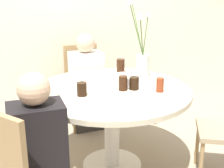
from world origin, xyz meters
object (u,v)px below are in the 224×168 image
(drink_glass_1, at_px, (82,89))
(drink_glass_2, at_px, (160,85))
(chair_far_back, at_px, (83,81))
(drink_glass_0, at_px, (123,83))
(flower_vase, at_px, (142,56))
(side_plate, at_px, (69,82))
(person_woman, at_px, (87,86))
(drink_glass_3, at_px, (121,66))
(drink_glass_4, at_px, (134,83))
(birthday_cake, at_px, (125,79))
(person_guest, at_px, (39,158))

(drink_glass_1, height_order, drink_glass_2, drink_glass_2)
(chair_far_back, height_order, drink_glass_0, chair_far_back)
(flower_vase, xyz_separation_m, side_plate, (-0.67, 0.03, -0.19))
(chair_far_back, xyz_separation_m, drink_glass_2, (0.33, -1.18, 0.28))
(flower_vase, height_order, drink_glass_2, flower_vase)
(flower_vase, height_order, person_woman, flower_vase)
(drink_glass_0, relative_size, person_woman, 0.11)
(drink_glass_3, bearing_deg, drink_glass_0, -108.83)
(chair_far_back, distance_m, flower_vase, 0.93)
(side_plate, relative_size, drink_glass_1, 1.91)
(drink_glass_4, height_order, person_woman, person_woman)
(drink_glass_1, relative_size, drink_glass_4, 1.02)
(flower_vase, relative_size, side_plate, 3.54)
(drink_glass_0, distance_m, drink_glass_1, 0.34)
(birthday_cake, bearing_deg, chair_far_back, 99.24)
(birthday_cake, xyz_separation_m, side_plate, (-0.45, 0.18, -0.03))
(drink_glass_3, height_order, person_guest, person_guest)
(drink_glass_4, bearing_deg, drink_glass_3, 81.73)
(person_woman, height_order, person_guest, same)
(drink_glass_0, xyz_separation_m, drink_glass_2, (0.26, -0.13, -0.00))
(side_plate, relative_size, person_woman, 0.19)
(side_plate, bearing_deg, drink_glass_2, -36.61)
(flower_vase, bearing_deg, side_plate, 177.04)
(drink_glass_1, xyz_separation_m, drink_glass_2, (0.61, -0.12, 0.00))
(drink_glass_1, distance_m, person_woman, 0.99)
(drink_glass_2, xyz_separation_m, drink_glass_3, (-0.10, 0.62, 0.01))
(person_woman, bearing_deg, drink_glass_0, -85.71)
(drink_glass_0, xyz_separation_m, person_guest, (-0.73, -0.43, -0.29))
(drink_glass_1, relative_size, drink_glass_2, 0.92)
(drink_glass_3, relative_size, person_woman, 0.13)
(side_plate, bearing_deg, drink_glass_0, -42.18)
(person_woman, bearing_deg, drink_glass_4, -79.88)
(flower_vase, distance_m, drink_glass_4, 0.40)
(birthday_cake, height_order, drink_glass_4, birthday_cake)
(drink_glass_3, relative_size, drink_glass_4, 1.31)
(side_plate, height_order, person_guest, person_guest)
(drink_glass_1, height_order, drink_glass_3, drink_glass_3)
(chair_far_back, relative_size, drink_glass_0, 7.68)
(drink_glass_0, height_order, drink_glass_3, drink_glass_3)
(drink_glass_1, bearing_deg, side_plate, 94.05)
(side_plate, bearing_deg, chair_far_back, 67.07)
(drink_glass_4, distance_m, person_woman, 0.96)
(drink_glass_4, bearing_deg, person_guest, -152.99)
(drink_glass_1, xyz_separation_m, person_woman, (0.28, 0.91, -0.28))
(birthday_cake, height_order, drink_glass_0, birthday_cake)
(side_plate, relative_size, drink_glass_0, 1.70)
(side_plate, bearing_deg, drink_glass_4, -36.60)
(drink_glass_2, distance_m, drink_glass_4, 0.21)
(drink_glass_3, bearing_deg, flower_vase, -54.38)
(flower_vase, xyz_separation_m, drink_glass_1, (-0.64, -0.32, -0.14))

